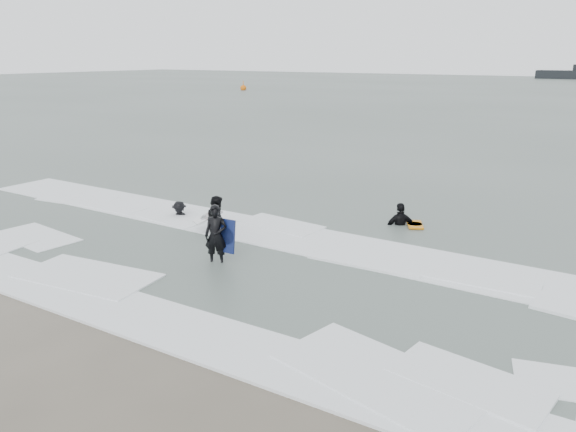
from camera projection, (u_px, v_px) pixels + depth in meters
The scene contains 8 objects.
ground at pixel (172, 311), 13.04m from camera, with size 320.00×320.00×0.00m, color brown.
surfer_centre at pixel (217, 264), 15.97m from camera, with size 0.64×0.42×1.77m, color black.
surfer_wading at pixel (218, 234), 18.68m from camera, with size 0.90×0.70×1.86m, color black.
surfer_breaker at pixel (180, 218), 20.53m from camera, with size 0.95×0.54×1.47m, color black.
surfer_right_near at pixel (400, 226), 19.57m from camera, with size 1.15×0.48×1.97m, color black.
surf_foam at pixel (264, 262), 16.02m from camera, with size 30.03×9.06×0.09m.
bodyboards at pixel (289, 225), 17.95m from camera, with size 6.55×6.90×1.25m.
buoy at pixel (243, 88), 93.27m from camera, with size 1.00×1.00×1.65m.
Camera 1 is at (8.68, -8.59, 5.75)m, focal length 35.00 mm.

